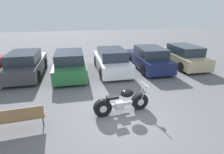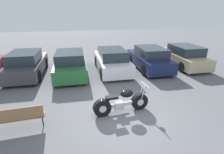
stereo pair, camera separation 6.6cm
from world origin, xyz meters
The scene contains 8 objects.
ground_plane centered at (0.00, 0.00, 0.00)m, with size 60.00×60.00×0.00m, color slate.
motorcycle centered at (0.03, 0.17, 0.44)m, with size 2.23×0.68×1.07m.
parked_car_dark_grey centered at (-4.53, 5.40, 0.69)m, with size 1.87×4.37×1.48m.
parked_car_green centered at (-1.93, 4.96, 0.69)m, with size 1.87×4.37×1.48m.
parked_car_white centered at (0.66, 5.14, 0.69)m, with size 1.87×4.37×1.48m.
parked_car_navy centered at (3.26, 5.17, 0.69)m, with size 1.87×4.37×1.48m.
parked_car_champagne centered at (5.86, 5.28, 0.69)m, with size 1.87×4.37×1.48m.
park_bench centered at (-3.53, -0.25, 0.55)m, with size 1.68×0.53×0.89m.
Camera 2 is at (-1.48, -5.55, 3.74)m, focal length 28.00 mm.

